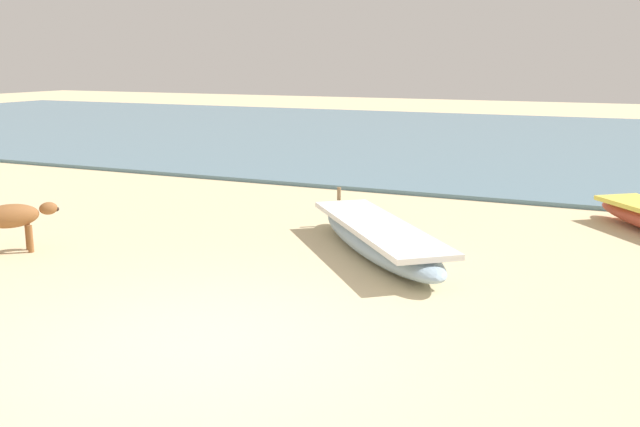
# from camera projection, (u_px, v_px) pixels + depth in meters

# --- Properties ---
(ground) EXTENTS (80.00, 80.00, 0.00)m
(ground) POSITION_uv_depth(u_px,v_px,m) (204.00, 344.00, 6.72)
(ground) COLOR beige
(sea_water) EXTENTS (60.00, 20.00, 0.08)m
(sea_water) POSITION_uv_depth(u_px,v_px,m) (530.00, 141.00, 22.58)
(sea_water) COLOR slate
(sea_water) RESTS_ON ground
(fishing_boat_1) EXTENTS (3.14, 3.47, 0.60)m
(fishing_boat_1) POSITION_uv_depth(u_px,v_px,m) (378.00, 238.00, 9.74)
(fishing_boat_1) COLOR #8CA5B7
(fishing_boat_1) RESTS_ON ground
(calf_near_brown) EXTENTS (0.74, 0.93, 0.67)m
(calf_near_brown) POSITION_uv_depth(u_px,v_px,m) (13.00, 218.00, 9.76)
(calf_near_brown) COLOR brown
(calf_near_brown) RESTS_ON ground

